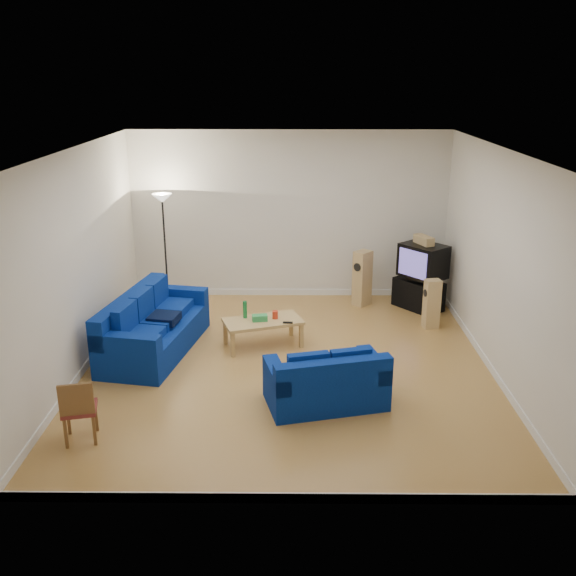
{
  "coord_description": "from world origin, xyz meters",
  "views": [
    {
      "loc": [
        0.08,
        -8.76,
        4.18
      ],
      "look_at": [
        0.0,
        0.4,
        1.1
      ],
      "focal_mm": 40.0,
      "sensor_mm": 36.0,
      "label": 1
    }
  ],
  "objects_px": {
    "coffee_table": "(263,323)",
    "tv_stand": "(418,294)",
    "sofa_loveseat": "(327,385)",
    "television": "(423,261)",
    "sofa_three_seat": "(151,330)"
  },
  "relations": [
    {
      "from": "sofa_loveseat",
      "to": "television",
      "type": "height_order",
      "value": "television"
    },
    {
      "from": "sofa_three_seat",
      "to": "sofa_loveseat",
      "type": "distance_m",
      "value": 3.19
    },
    {
      "from": "sofa_loveseat",
      "to": "coffee_table",
      "type": "distance_m",
      "value": 2.15
    },
    {
      "from": "television",
      "to": "sofa_loveseat",
      "type": "bearing_deg",
      "value": -67.56
    },
    {
      "from": "coffee_table",
      "to": "sofa_loveseat",
      "type": "bearing_deg",
      "value": -64.44
    },
    {
      "from": "sofa_loveseat",
      "to": "television",
      "type": "distance_m",
      "value": 4.18
    },
    {
      "from": "sofa_loveseat",
      "to": "television",
      "type": "relative_size",
      "value": 1.75
    },
    {
      "from": "sofa_three_seat",
      "to": "television",
      "type": "distance_m",
      "value": 5.02
    },
    {
      "from": "sofa_three_seat",
      "to": "coffee_table",
      "type": "distance_m",
      "value": 1.76
    },
    {
      "from": "sofa_three_seat",
      "to": "television",
      "type": "height_order",
      "value": "television"
    },
    {
      "from": "sofa_loveseat",
      "to": "coffee_table",
      "type": "height_order",
      "value": "sofa_loveseat"
    },
    {
      "from": "sofa_loveseat",
      "to": "tv_stand",
      "type": "distance_m",
      "value": 4.16
    },
    {
      "from": "coffee_table",
      "to": "tv_stand",
      "type": "xyz_separation_m",
      "value": [
        2.81,
        1.77,
        -0.12
      ]
    },
    {
      "from": "sofa_loveseat",
      "to": "coffee_table",
      "type": "relative_size",
      "value": 1.25
    },
    {
      "from": "coffee_table",
      "to": "tv_stand",
      "type": "bearing_deg",
      "value": 32.21
    }
  ]
}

